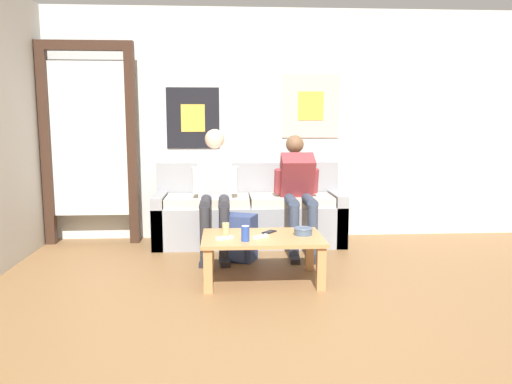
{
  "coord_description": "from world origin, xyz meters",
  "views": [
    {
      "loc": [
        -0.37,
        -2.78,
        1.34
      ],
      "look_at": [
        -0.09,
        1.73,
        0.68
      ],
      "focal_mm": 35.0,
      "sensor_mm": 36.0,
      "label": 1
    }
  ],
  "objects_px": {
    "couch": "(249,215)",
    "drink_can_blue": "(245,234)",
    "pillar_candle": "(226,228)",
    "game_controller_near_left": "(224,238)",
    "cell_phone": "(269,232)",
    "person_seated_adult": "(215,186)",
    "game_controller_near_right": "(261,237)",
    "backpack": "(238,239)",
    "person_seated_teen": "(298,187)",
    "ceramic_bowl": "(303,231)",
    "coffee_table": "(262,244)"
  },
  "relations": [
    {
      "from": "game_controller_near_left",
      "to": "game_controller_near_right",
      "type": "bearing_deg",
      "value": 5.56
    },
    {
      "from": "game_controller_near_right",
      "to": "cell_phone",
      "type": "xyz_separation_m",
      "value": [
        0.09,
        0.19,
        -0.01
      ]
    },
    {
      "from": "person_seated_teen",
      "to": "ceramic_bowl",
      "type": "xyz_separation_m",
      "value": [
        -0.1,
        -0.97,
        -0.24
      ]
    },
    {
      "from": "ceramic_bowl",
      "to": "game_controller_near_left",
      "type": "height_order",
      "value": "ceramic_bowl"
    },
    {
      "from": "pillar_candle",
      "to": "game_controller_near_right",
      "type": "height_order",
      "value": "pillar_candle"
    },
    {
      "from": "game_controller_near_left",
      "to": "cell_phone",
      "type": "distance_m",
      "value": 0.44
    },
    {
      "from": "person_seated_teen",
      "to": "backpack",
      "type": "bearing_deg",
      "value": -149.45
    },
    {
      "from": "drink_can_blue",
      "to": "pillar_candle",
      "type": "bearing_deg",
      "value": 116.82
    },
    {
      "from": "backpack",
      "to": "ceramic_bowl",
      "type": "distance_m",
      "value": 0.82
    },
    {
      "from": "cell_phone",
      "to": "person_seated_adult",
      "type": "bearing_deg",
      "value": 120.64
    },
    {
      "from": "game_controller_near_left",
      "to": "game_controller_near_right",
      "type": "height_order",
      "value": "same"
    },
    {
      "from": "coffee_table",
      "to": "backpack",
      "type": "bearing_deg",
      "value": 106.42
    },
    {
      "from": "pillar_candle",
      "to": "cell_phone",
      "type": "height_order",
      "value": "pillar_candle"
    },
    {
      "from": "couch",
      "to": "drink_can_blue",
      "type": "relative_size",
      "value": 16.34
    },
    {
      "from": "couch",
      "to": "coffee_table",
      "type": "bearing_deg",
      "value": -87.92
    },
    {
      "from": "backpack",
      "to": "ceramic_bowl",
      "type": "xyz_separation_m",
      "value": [
        0.53,
        -0.6,
        0.2
      ]
    },
    {
      "from": "person_seated_adult",
      "to": "backpack",
      "type": "xyz_separation_m",
      "value": [
        0.22,
        -0.31,
        -0.47
      ]
    },
    {
      "from": "drink_can_blue",
      "to": "cell_phone",
      "type": "height_order",
      "value": "drink_can_blue"
    },
    {
      "from": "person_seated_teen",
      "to": "game_controller_near_right",
      "type": "bearing_deg",
      "value": -113.62
    },
    {
      "from": "ceramic_bowl",
      "to": "drink_can_blue",
      "type": "xyz_separation_m",
      "value": [
        -0.49,
        -0.19,
        0.03
      ]
    },
    {
      "from": "cell_phone",
      "to": "couch",
      "type": "bearing_deg",
      "value": 95.71
    },
    {
      "from": "couch",
      "to": "ceramic_bowl",
      "type": "relative_size",
      "value": 12.67
    },
    {
      "from": "couch",
      "to": "person_seated_teen",
      "type": "relative_size",
      "value": 1.72
    },
    {
      "from": "person_seated_adult",
      "to": "person_seated_teen",
      "type": "distance_m",
      "value": 0.85
    },
    {
      "from": "couch",
      "to": "person_seated_adult",
      "type": "height_order",
      "value": "person_seated_adult"
    },
    {
      "from": "coffee_table",
      "to": "person_seated_teen",
      "type": "bearing_deg",
      "value": 65.99
    },
    {
      "from": "couch",
      "to": "coffee_table",
      "type": "distance_m",
      "value": 1.29
    },
    {
      "from": "pillar_candle",
      "to": "cell_phone",
      "type": "relative_size",
      "value": 0.67
    },
    {
      "from": "pillar_candle",
      "to": "game_controller_near_left",
      "type": "height_order",
      "value": "pillar_candle"
    },
    {
      "from": "person_seated_teen",
      "to": "person_seated_adult",
      "type": "bearing_deg",
      "value": -176.19
    },
    {
      "from": "person_seated_teen",
      "to": "ceramic_bowl",
      "type": "height_order",
      "value": "person_seated_teen"
    },
    {
      "from": "couch",
      "to": "backpack",
      "type": "bearing_deg",
      "value": -101.5
    },
    {
      "from": "backpack",
      "to": "drink_can_blue",
      "type": "bearing_deg",
      "value": -87.41
    },
    {
      "from": "person_seated_adult",
      "to": "backpack",
      "type": "height_order",
      "value": "person_seated_adult"
    },
    {
      "from": "pillar_candle",
      "to": "cell_phone",
      "type": "xyz_separation_m",
      "value": [
        0.37,
        -0.02,
        -0.04
      ]
    },
    {
      "from": "coffee_table",
      "to": "backpack",
      "type": "relative_size",
      "value": 2.26
    },
    {
      "from": "backpack",
      "to": "drink_can_blue",
      "type": "distance_m",
      "value": 0.82
    },
    {
      "from": "couch",
      "to": "cell_phone",
      "type": "relative_size",
      "value": 13.83
    },
    {
      "from": "person_seated_teen",
      "to": "game_controller_near_right",
      "type": "relative_size",
      "value": 8.9
    },
    {
      "from": "backpack",
      "to": "couch",
      "type": "bearing_deg",
      "value": 78.5
    },
    {
      "from": "game_controller_near_right",
      "to": "backpack",
      "type": "bearing_deg",
      "value": 103.45
    },
    {
      "from": "couch",
      "to": "game_controller_near_right",
      "type": "relative_size",
      "value": 15.35
    },
    {
      "from": "couch",
      "to": "ceramic_bowl",
      "type": "xyz_separation_m",
      "value": [
        0.39,
        -1.27,
        0.11
      ]
    },
    {
      "from": "person_seated_teen",
      "to": "couch",
      "type": "bearing_deg",
      "value": 148.37
    },
    {
      "from": "backpack",
      "to": "game_controller_near_right",
      "type": "relative_size",
      "value": 3.35
    },
    {
      "from": "person_seated_adult",
      "to": "backpack",
      "type": "relative_size",
      "value": 2.81
    },
    {
      "from": "couch",
      "to": "ceramic_bowl",
      "type": "height_order",
      "value": "couch"
    },
    {
      "from": "coffee_table",
      "to": "cell_phone",
      "type": "xyz_separation_m",
      "value": [
        0.07,
        0.13,
        0.07
      ]
    },
    {
      "from": "cell_phone",
      "to": "backpack",
      "type": "bearing_deg",
      "value": 117.15
    },
    {
      "from": "drink_can_blue",
      "to": "game_controller_near_right",
      "type": "height_order",
      "value": "drink_can_blue"
    }
  ]
}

